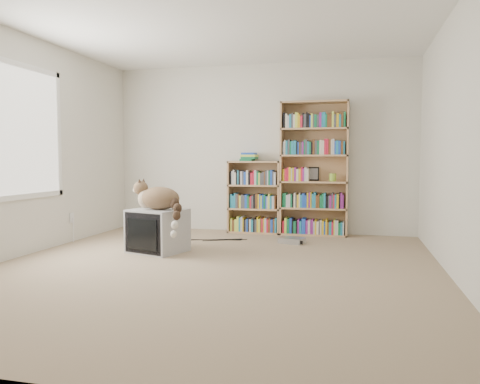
% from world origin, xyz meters
% --- Properties ---
extents(floor, '(4.50, 5.00, 0.01)m').
position_xyz_m(floor, '(0.00, 0.00, 0.00)').
color(floor, tan).
rests_on(floor, ground).
extents(wall_back, '(4.50, 0.02, 2.50)m').
position_xyz_m(wall_back, '(0.00, 2.50, 1.25)').
color(wall_back, beige).
rests_on(wall_back, floor).
extents(wall_front, '(4.50, 0.02, 2.50)m').
position_xyz_m(wall_front, '(0.00, -2.50, 1.25)').
color(wall_front, beige).
rests_on(wall_front, floor).
extents(wall_left, '(0.02, 5.00, 2.50)m').
position_xyz_m(wall_left, '(-2.25, 0.00, 1.25)').
color(wall_left, beige).
rests_on(wall_left, floor).
extents(wall_right, '(0.02, 5.00, 2.50)m').
position_xyz_m(wall_right, '(2.25, 0.00, 1.25)').
color(wall_right, beige).
rests_on(wall_right, floor).
extents(ceiling, '(4.50, 5.00, 0.02)m').
position_xyz_m(ceiling, '(0.00, 0.00, 2.50)').
color(ceiling, white).
rests_on(ceiling, wall_back).
extents(window, '(0.02, 1.22, 1.52)m').
position_xyz_m(window, '(-2.24, 0.20, 1.40)').
color(window, white).
rests_on(window, wall_left).
extents(crt_tv, '(0.71, 0.67, 0.50)m').
position_xyz_m(crt_tv, '(-0.86, 0.66, 0.25)').
color(crt_tv, '#ACACAF').
rests_on(crt_tv, floor).
extents(cat, '(0.71, 0.56, 0.59)m').
position_xyz_m(cat, '(-0.79, 0.59, 0.60)').
color(cat, '#362316').
rests_on(cat, crt_tv).
extents(bookcase_tall, '(0.95, 0.30, 1.90)m').
position_xyz_m(bookcase_tall, '(0.81, 2.36, 0.90)').
color(bookcase_tall, '#AB7D55').
rests_on(bookcase_tall, floor).
extents(bookcase_short, '(0.77, 0.30, 1.06)m').
position_xyz_m(bookcase_short, '(-0.06, 2.36, 0.49)').
color(bookcase_short, '#AB7D55').
rests_on(bookcase_short, floor).
extents(book_stack, '(0.22, 0.29, 0.12)m').
position_xyz_m(book_stack, '(-0.15, 2.33, 1.12)').
color(book_stack, red).
rests_on(book_stack, bookcase_short).
extents(green_mug, '(0.10, 0.10, 0.11)m').
position_xyz_m(green_mug, '(1.07, 2.34, 0.83)').
color(green_mug, '#8CB834').
rests_on(green_mug, bookcase_tall).
extents(framed_print, '(0.15, 0.05, 0.20)m').
position_xyz_m(framed_print, '(0.80, 2.44, 0.88)').
color(framed_print, black).
rests_on(framed_print, bookcase_tall).
extents(dvd_player, '(0.36, 0.30, 0.07)m').
position_xyz_m(dvd_player, '(0.59, 1.61, 0.04)').
color(dvd_player, '#A5A6AA').
rests_on(dvd_player, floor).
extents(wall_outlet, '(0.01, 0.08, 0.13)m').
position_xyz_m(wall_outlet, '(-2.24, 1.01, 0.32)').
color(wall_outlet, silver).
rests_on(wall_outlet, wall_left).
extents(floor_cables, '(1.20, 0.70, 0.01)m').
position_xyz_m(floor_cables, '(0.01, 1.30, 0.00)').
color(floor_cables, black).
rests_on(floor_cables, floor).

